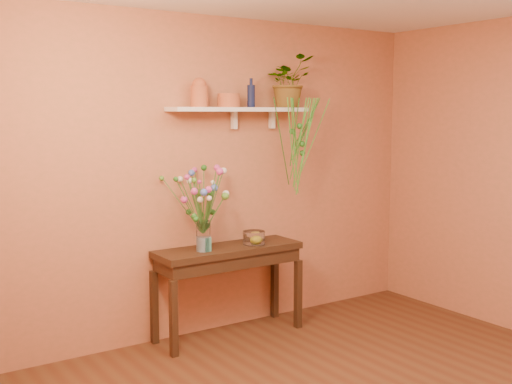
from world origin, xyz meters
The scene contains 13 objects.
room centered at (0.00, 0.00, 1.35)m, with size 4.04×4.04×2.70m.
sideboard centered at (-0.13, 1.78, 0.66)m, with size 1.27×0.41×0.77m.
wall_shelf centered at (0.06, 1.87, 1.92)m, with size 1.30×0.24×0.19m.
terracotta_jug centered at (-0.33, 1.88, 2.05)m, with size 0.16×0.16×0.24m.
terracotta_pot centered at (-0.07, 1.86, 1.99)m, with size 0.19×0.19×0.11m, color #BA4E35.
blue_bottle centered at (0.15, 1.85, 2.04)m, with size 0.07×0.07×0.25m.
spider_plant centered at (0.54, 1.84, 2.17)m, with size 0.41×0.36×0.46m, color #25611C.
plant_fronds centered at (0.55, 1.68, 1.67)m, with size 0.71×0.37×0.86m.
glass_vase centered at (-0.39, 1.74, 0.88)m, with size 0.12×0.12×0.25m.
bouquet centered at (-0.38, 1.74, 1.26)m, with size 0.57×0.44×0.56m.
glass_bowl centered at (0.10, 1.74, 0.82)m, with size 0.19×0.19×0.11m.
lemon centered at (0.11, 1.73, 0.81)m, with size 0.07×0.07×0.07m, color yellow.
carton centered at (-0.37, 1.71, 0.83)m, with size 0.06×0.04×0.12m, color teal.
Camera 1 is at (-2.86, -2.71, 1.89)m, focal length 44.55 mm.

